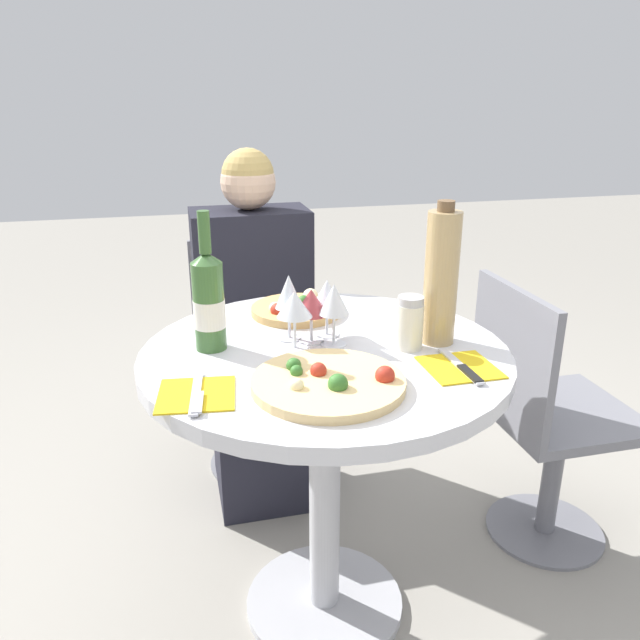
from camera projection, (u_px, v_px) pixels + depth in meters
ground_plane at (324, 605)px, 1.71m from camera, size 12.00×12.00×0.00m
dining_table at (325, 408)px, 1.50m from camera, size 0.86×0.86×0.76m
chair_behind_diner at (253, 358)px, 2.28m from camera, size 0.40×0.40×0.83m
seated_diner at (258, 346)px, 2.12m from camera, size 0.39×0.45×1.16m
chair_empty_side at (542, 421)px, 1.84m from camera, size 0.40×0.40×0.83m
pizza_large at (329, 382)px, 1.26m from camera, size 0.31×0.31×0.05m
pizza_small_far at (297, 309)px, 1.67m from camera, size 0.24×0.24×0.05m
wine_bottle at (209, 301)px, 1.41m from camera, size 0.07×0.07×0.32m
tall_carafe at (441, 277)px, 1.44m from camera, size 0.08×0.08×0.34m
sugar_shaker at (410, 323)px, 1.43m from camera, size 0.06×0.06×0.13m
wine_glass_back_left at (289, 293)px, 1.47m from camera, size 0.07×0.07×0.16m
wine_glass_center at (311, 303)px, 1.46m from camera, size 0.08×0.08×0.13m
wine_glass_front_right at (334, 301)px, 1.43m from camera, size 0.07×0.07×0.15m
wine_glass_back_right at (327, 296)px, 1.50m from camera, size 0.08×0.08×0.14m
wine_glass_front_left at (294, 306)px, 1.41m from camera, size 0.08×0.08×0.14m
place_setting_left at (196, 395)px, 1.22m from camera, size 0.17×0.19×0.01m
place_setting_right at (460, 367)px, 1.34m from camera, size 0.15×0.19×0.01m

